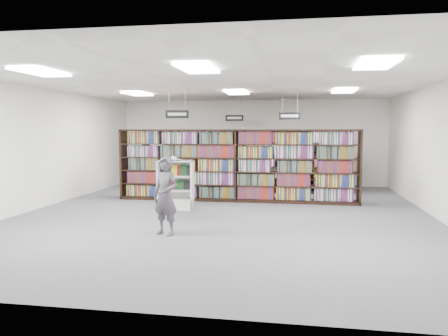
% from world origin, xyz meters
% --- Properties ---
extents(floor, '(12.00, 12.00, 0.00)m').
position_xyz_m(floor, '(0.00, 0.00, 0.00)').
color(floor, '#525257').
rests_on(floor, ground).
extents(ceiling, '(10.00, 12.00, 0.10)m').
position_xyz_m(ceiling, '(0.00, 0.00, 3.20)').
color(ceiling, white).
rests_on(ceiling, wall_back).
extents(wall_back, '(10.00, 0.10, 3.20)m').
position_xyz_m(wall_back, '(0.00, 6.00, 1.60)').
color(wall_back, white).
rests_on(wall_back, ground).
extents(wall_front, '(10.00, 0.10, 3.20)m').
position_xyz_m(wall_front, '(0.00, -6.00, 1.60)').
color(wall_front, white).
rests_on(wall_front, ground).
extents(wall_left, '(0.10, 12.00, 3.20)m').
position_xyz_m(wall_left, '(-5.00, 0.00, 1.60)').
color(wall_left, white).
rests_on(wall_left, ground).
extents(wall_right, '(0.10, 12.00, 3.20)m').
position_xyz_m(wall_right, '(5.00, 0.00, 1.60)').
color(wall_right, white).
rests_on(wall_right, ground).
extents(bookshelf_row_near, '(7.00, 0.60, 2.10)m').
position_xyz_m(bookshelf_row_near, '(0.00, 2.00, 1.05)').
color(bookshelf_row_near, black).
rests_on(bookshelf_row_near, floor).
extents(bookshelf_row_mid, '(7.00, 0.60, 2.10)m').
position_xyz_m(bookshelf_row_mid, '(0.00, 4.00, 1.05)').
color(bookshelf_row_mid, black).
rests_on(bookshelf_row_mid, floor).
extents(bookshelf_row_far, '(7.00, 0.60, 2.10)m').
position_xyz_m(bookshelf_row_far, '(0.00, 5.70, 1.05)').
color(bookshelf_row_far, black).
rests_on(bookshelf_row_far, floor).
extents(aisle_sign_left, '(0.65, 0.02, 0.80)m').
position_xyz_m(aisle_sign_left, '(-1.50, 1.00, 2.53)').
color(aisle_sign_left, '#B2B2B7').
rests_on(aisle_sign_left, ceiling).
extents(aisle_sign_right, '(0.65, 0.02, 0.80)m').
position_xyz_m(aisle_sign_right, '(1.50, 3.00, 2.53)').
color(aisle_sign_right, '#B2B2B7').
rests_on(aisle_sign_right, ceiling).
extents(aisle_sign_center, '(0.65, 0.02, 0.80)m').
position_xyz_m(aisle_sign_center, '(-0.50, 5.00, 2.53)').
color(aisle_sign_center, '#B2B2B7').
rests_on(aisle_sign_center, ceiling).
extents(troffer_front_left, '(0.60, 1.20, 0.04)m').
position_xyz_m(troffer_front_left, '(-3.00, -3.00, 3.16)').
color(troffer_front_left, white).
rests_on(troffer_front_left, ceiling).
extents(troffer_front_center, '(0.60, 1.20, 0.04)m').
position_xyz_m(troffer_front_center, '(0.00, -3.00, 3.16)').
color(troffer_front_center, white).
rests_on(troffer_front_center, ceiling).
extents(troffer_front_right, '(0.60, 1.20, 0.04)m').
position_xyz_m(troffer_front_right, '(3.00, -3.00, 3.16)').
color(troffer_front_right, white).
rests_on(troffer_front_right, ceiling).
extents(troffer_back_left, '(0.60, 1.20, 0.04)m').
position_xyz_m(troffer_back_left, '(-3.00, 2.00, 3.16)').
color(troffer_back_left, white).
rests_on(troffer_back_left, ceiling).
extents(troffer_back_center, '(0.60, 1.20, 0.04)m').
position_xyz_m(troffer_back_center, '(0.00, 2.00, 3.16)').
color(troffer_back_center, white).
rests_on(troffer_back_center, ceiling).
extents(troffer_back_right, '(0.60, 1.20, 0.04)m').
position_xyz_m(troffer_back_right, '(3.00, 2.00, 3.16)').
color(troffer_back_right, white).
rests_on(troffer_back_right, ceiling).
extents(endcap_display, '(0.96, 0.54, 1.29)m').
position_xyz_m(endcap_display, '(-1.39, 0.42, 0.45)').
color(endcap_display, white).
rests_on(endcap_display, floor).
extents(open_book, '(0.80, 0.65, 0.13)m').
position_xyz_m(open_book, '(-1.40, 0.35, 1.32)').
color(open_book, black).
rests_on(open_book, endcap_display).
extents(shopper, '(0.67, 0.55, 1.56)m').
position_xyz_m(shopper, '(-0.81, -2.36, 0.78)').
color(shopper, '#504A55').
rests_on(shopper, floor).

